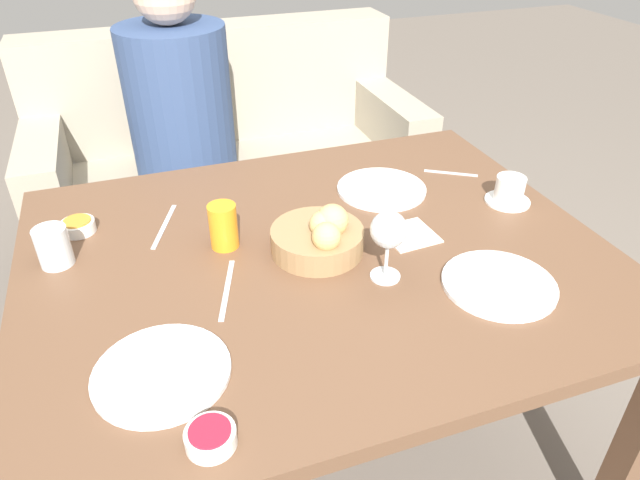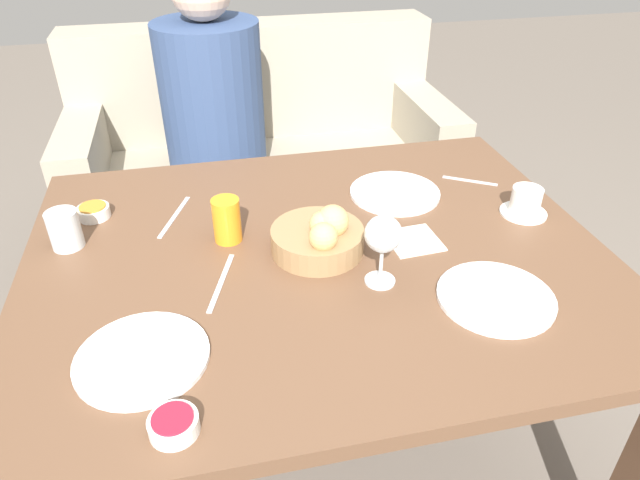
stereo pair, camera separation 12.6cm
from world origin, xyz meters
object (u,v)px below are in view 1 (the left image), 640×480
Objects in this scene: plate_near_left at (162,372)px; jam_bowl_honey at (78,226)px; bread_basket at (322,237)px; coffee_cup at (509,191)px; plate_far_center at (382,189)px; juice_glass at (223,226)px; couch at (231,182)px; jam_bowl_berry at (211,437)px; seated_person at (188,164)px; wine_glass at (389,232)px; napkin at (409,235)px; knife_silver at (164,226)px; water_tumbler at (53,247)px; fork_silver at (227,289)px; spoon_coffee at (451,173)px; plate_near_right at (499,284)px.

jam_bowl_honey reaches higher than plate_near_left.
bread_basket reaches higher than coffee_cup.
coffee_cup is (0.91, 0.31, 0.03)m from plate_near_left.
plate_near_left is 0.79m from plate_far_center.
juice_glass is at bearing -164.68° from plate_far_center.
couch is at bearing 105.33° from plate_far_center.
coffee_cup reaches higher than plate_near_left.
jam_bowl_berry is (-0.13, -0.52, -0.04)m from juice_glass.
seated_person is 0.89m from plate_far_center.
plate_far_center is 1.51× the size of wine_glass.
napkin is (0.22, -1.12, 0.38)m from couch.
knife_silver is (-0.32, 0.23, -0.04)m from bread_basket.
fork_silver is (0.33, -0.21, -0.04)m from water_tumbler.
coffee_cup is 0.98m from jam_bowl_berry.
wine_glass reaches higher than bread_basket.
coffee_cup is 0.61× the size of knife_silver.
bread_basket is at bearing -138.25° from plate_far_center.
wine_glass is 0.52m from jam_bowl_berry.
juice_glass is 0.69m from spoon_coffee.
water_tumbler reaches higher than plate_near_left.
knife_silver is at bearing 179.16° from plate_far_center.
seated_person is at bearing 79.20° from knife_silver.
juice_glass is 1.34× the size of jam_bowl_honey.
plate_far_center is 3.03× the size of jam_bowl_berry.
jam_bowl_honey is (-0.13, 0.53, 0.01)m from plate_near_left.
plate_near_left is 0.49m from knife_silver.
bread_basket is 0.53m from coffee_cup.
knife_silver is at bearing 139.12° from wine_glass.
jam_bowl_honey is at bearing -121.12° from couch.
bread_basket is at bearing 141.77° from plate_near_right.
water_tumbler is at bearing 155.74° from plate_near_right.
coffee_cup is at bearing -30.38° from plate_far_center.
seated_person is 5.12× the size of plate_near_right.
jam_bowl_berry is 0.37m from fork_silver.
knife_silver is at bearing 83.03° from plate_near_left.
jam_bowl_berry is at bearing -145.28° from wine_glass.
seated_person is 5.09× the size of plate_near_left.
juice_glass is at bearing 76.29° from jam_bowl_berry.
plate_near_right reaches higher than napkin.
wine_glass is at bearing 14.72° from plate_near_left.
jam_bowl_honey is at bearing 151.12° from juice_glass.
couch is at bearing 102.56° from plate_near_right.
seated_person is at bearing 119.56° from plate_far_center.
napkin is (0.40, -0.97, 0.20)m from seated_person.
plate_near_right is 0.66m from jam_bowl_berry.
plate_near_left is (-0.38, -1.38, 0.38)m from couch.
spoon_coffee is (-0.05, 0.19, -0.03)m from coffee_cup.
jam_bowl_honey is (-0.82, 0.51, 0.01)m from plate_near_right.
couch is 6.19× the size of plate_far_center.
couch is at bearing 78.08° from jam_bowl_berry.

